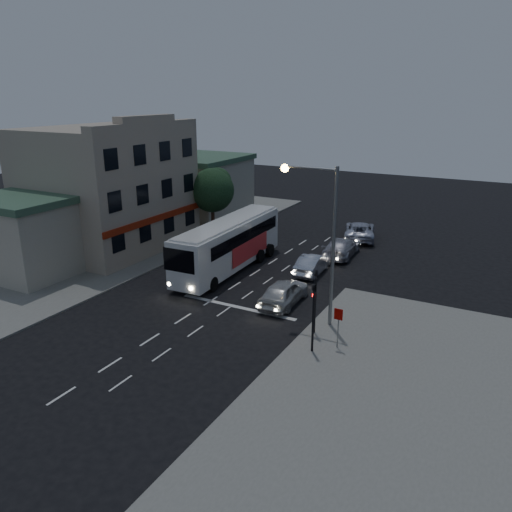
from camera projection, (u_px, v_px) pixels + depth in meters
The scene contains 17 objects.
ground at pixel (193, 312), 30.38m from camera, with size 120.00×120.00×0.00m, color black.
sidewalk_near at pixel (390, 406), 21.16m from camera, with size 12.00×24.00×0.12m, color slate.
sidewalk_far at pixel (122, 248), 42.91m from camera, with size 12.00×50.00×0.12m, color slate.
road_markings at pixel (238, 298), 32.57m from camera, with size 8.00×30.55×0.01m.
tour_bus at pixel (229, 243), 37.18m from camera, with size 3.01×12.40×3.78m.
car_suv at pixel (284, 292), 31.36m from camera, with size 1.89×4.70×1.60m, color silver.
car_sedan_a at pixel (312, 264), 36.77m from camera, with size 1.52×4.36×1.44m, color #B4BACC.
car_sedan_b at pixel (341, 247), 40.63m from camera, with size 2.13×5.25×1.52m, color #B1B0BC.
car_sedan_c at pixel (360, 231), 45.42m from camera, with size 2.61×5.67×1.58m, color silver.
traffic_signal_main at pixel (315, 294), 26.86m from camera, with size 0.25×0.35×4.10m.
traffic_signal_side at pixel (314, 310), 24.89m from camera, with size 0.18×0.15×4.10m.
regulatory_sign at pixel (338, 322), 25.50m from camera, with size 0.45×0.12×2.20m.
streetlight at pixel (323, 228), 27.13m from camera, with size 3.32×0.44×9.00m.
main_building at pixel (108, 188), 41.75m from camera, with size 10.12×12.00×11.00m.
low_building_south at pixel (20, 236), 35.55m from camera, with size 7.40×5.40×5.70m.
low_building_north at pixel (196, 187), 52.14m from camera, with size 9.40×9.40×6.50m.
street_tree at pixel (212, 188), 45.25m from camera, with size 4.00×4.00×6.20m.
Camera 1 is at (16.57, -22.66, 12.73)m, focal length 35.00 mm.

